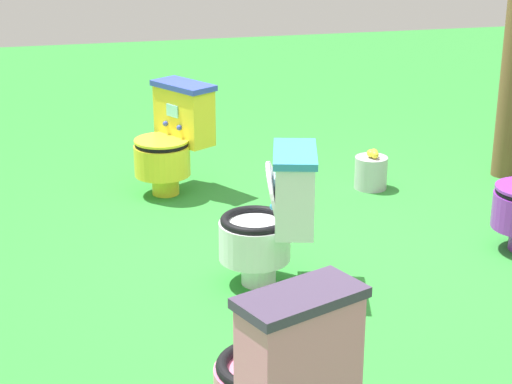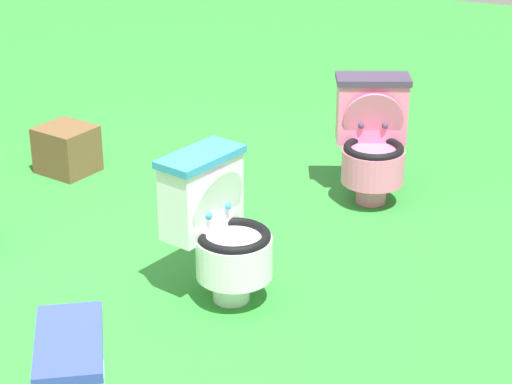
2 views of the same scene
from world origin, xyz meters
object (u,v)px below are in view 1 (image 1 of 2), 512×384
at_px(toilet_white, 273,217).
at_px(lemon_bucket, 371,172).
at_px(toilet_pink, 280,372).
at_px(toilet_yellow, 172,138).

xyz_separation_m(toilet_white, lemon_bucket, (-1.26, 1.01, -0.26)).
relative_size(toilet_white, lemon_bucket, 2.63).
bearing_deg(toilet_white, toilet_pink, -178.21).
distance_m(toilet_yellow, toilet_white, 1.54).
distance_m(toilet_pink, toilet_white, 1.46).
height_order(toilet_yellow, toilet_pink, same).
relative_size(toilet_yellow, lemon_bucket, 2.63).
bearing_deg(toilet_yellow, toilet_pink, 147.30).
distance_m(toilet_yellow, lemon_bucket, 1.36).
bearing_deg(lemon_bucket, toilet_yellow, -100.71).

